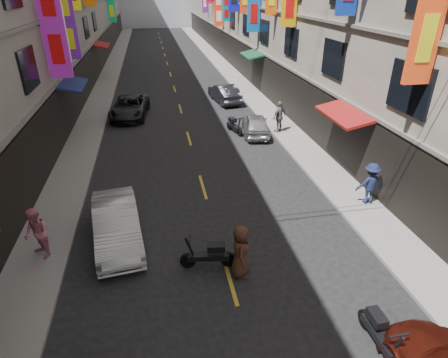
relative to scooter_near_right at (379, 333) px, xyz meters
name	(u,v)px	position (x,y,z in m)	size (l,w,h in m)	color
sidewalk_left	(109,76)	(-9.12, 32.99, -0.38)	(2.00, 90.00, 0.12)	slate
sidewalk_right	(229,71)	(2.88, 32.99, -0.38)	(2.00, 90.00, 0.12)	slate
street_awnings	(162,80)	(-4.38, 16.99, 2.56)	(13.99, 35.20, 0.41)	#144C15
lane_markings	(172,81)	(-3.12, 29.99, -0.44)	(0.12, 80.20, 0.01)	gold
scooter_near_right	(379,333)	(0.00, 0.00, 0.00)	(0.50, 1.80, 1.14)	black
scooter_crossing	(209,255)	(-3.63, 3.70, 0.00)	(1.80, 0.58, 1.14)	black
scooter_far_right	(234,126)	(-0.31, 15.48, 0.00)	(0.74, 1.76, 1.14)	black
car_left_mid	(117,224)	(-6.54, 5.62, 0.25)	(1.47, 4.22, 1.39)	silver
car_left_far	(130,107)	(-6.60, 19.83, 0.22)	(2.21, 4.79, 1.33)	black
car_right_mid	(256,124)	(0.88, 14.98, 0.18)	(1.47, 3.65, 1.24)	#B7B6BB
car_right_far	(224,93)	(0.36, 22.18, 0.23)	(1.43, 4.11, 1.35)	#24242B
pedestrian_lfar	(37,234)	(-8.92, 5.07, 0.56)	(0.86, 0.59, 1.76)	#C7697E
pedestrian_rnear	(370,183)	(3.24, 6.25, 0.54)	(1.12, 0.58, 1.73)	#161E3D
pedestrian_rfar	(279,117)	(2.28, 14.84, 0.61)	(1.09, 0.62, 1.87)	slate
pedestrian_crossing	(241,251)	(-2.75, 3.18, 0.44)	(0.86, 0.59, 1.76)	#44281B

